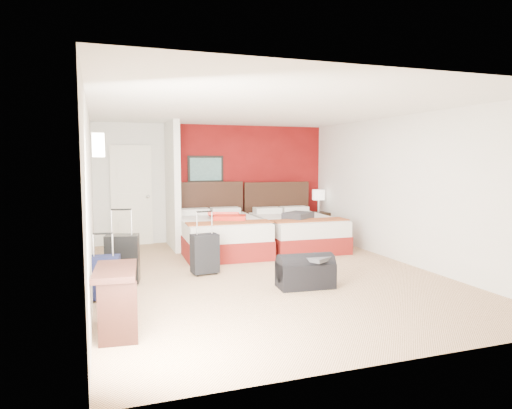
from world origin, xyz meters
name	(u,v)px	position (x,y,z in m)	size (l,w,h in m)	color
ground	(266,274)	(0.00, 0.00, 0.00)	(6.50, 6.50, 0.00)	tan
room_walls	(160,189)	(-1.40, 1.42, 1.26)	(5.02, 6.52, 2.50)	silver
red_accent_panel	(247,182)	(0.75, 3.23, 1.25)	(3.50, 0.04, 2.50)	maroon
partition_wall	(173,185)	(-1.00, 2.61, 1.25)	(0.12, 1.20, 2.50)	silver
entry_door	(132,195)	(-1.75, 3.20, 1.02)	(0.82, 0.06, 2.05)	silver
bed_left	(221,235)	(-0.22, 1.89, 0.32)	(1.49, 2.12, 0.64)	silver
bed_right	(296,232)	(1.34, 1.87, 0.31)	(1.43, 2.04, 0.61)	silver
red_suitcase_open	(227,217)	(-0.12, 1.79, 0.69)	(0.58, 0.80, 0.10)	red
jacket_bundle	(298,216)	(1.24, 1.57, 0.68)	(0.53, 0.43, 0.13)	#333338
nightstand	(318,225)	(2.29, 2.76, 0.29)	(0.41, 0.41, 0.57)	black
table_lamp	(319,201)	(2.29, 2.76, 0.83)	(0.29, 0.29, 0.51)	white
suitcase_black	(123,261)	(-2.10, 0.12, 0.34)	(0.45, 0.28, 0.68)	black
suitcase_charcoal	(205,255)	(-0.88, 0.31, 0.30)	(0.40, 0.25, 0.59)	black
suitcase_navy	(104,279)	(-2.36, -0.56, 0.27)	(0.38, 0.23, 0.53)	black
duffel_bag	(305,274)	(0.26, -0.85, 0.19)	(0.76, 0.41, 0.39)	black
jacket_draped	(317,258)	(0.41, -0.90, 0.41)	(0.40, 0.34, 0.05)	#3B3C41
desk	(116,301)	(-2.26, -1.75, 0.34)	(0.40, 0.81, 0.67)	black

